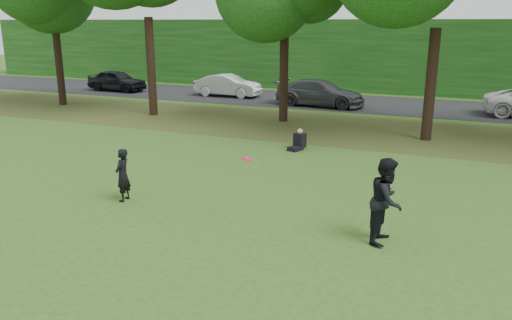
{
  "coord_description": "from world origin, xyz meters",
  "views": [
    {
      "loc": [
        5.27,
        -9.55,
        4.87
      ],
      "look_at": [
        0.36,
        2.26,
        1.3
      ],
      "focal_mm": 35.0,
      "sensor_mm": 36.0,
      "label": 1
    }
  ],
  "objects": [
    {
      "name": "street",
      "position": [
        0.0,
        21.0,
        0.01
      ],
      "size": [
        70.0,
        7.0,
        0.02
      ],
      "primitive_type": "cube",
      "color": "black",
      "rests_on": "ground"
    },
    {
      "name": "ground",
      "position": [
        0.0,
        0.0,
        0.0
      ],
      "size": [
        120.0,
        120.0,
        0.0
      ],
      "primitive_type": "plane",
      "color": "#324F18",
      "rests_on": "ground"
    },
    {
      "name": "player_right",
      "position": [
        3.93,
        1.29,
        0.99
      ],
      "size": [
        0.83,
        1.02,
        1.97
      ],
      "primitive_type": "imported",
      "rotation": [
        0.0,
        0.0,
        1.48
      ],
      "color": "black",
      "rests_on": "ground"
    },
    {
      "name": "seated_person",
      "position": [
        -0.49,
        8.62,
        0.31
      ],
      "size": [
        0.62,
        0.82,
        0.83
      ],
      "rotation": [
        0.0,
        0.0,
        -0.33
      ],
      "color": "black",
      "rests_on": "ground"
    },
    {
      "name": "parked_cars",
      "position": [
        -0.5,
        19.79,
        0.76
      ],
      "size": [
        36.0,
        3.52,
        1.52
      ],
      "color": "black",
      "rests_on": "street"
    },
    {
      "name": "frisbee",
      "position": [
        0.6,
        1.12,
        1.64
      ],
      "size": [
        0.3,
        0.3,
        0.13
      ],
      "color": "#ED135C",
      "rests_on": "ground"
    },
    {
      "name": "player_left",
      "position": [
        -3.22,
        1.22,
        0.75
      ],
      "size": [
        0.43,
        0.59,
        1.5
      ],
      "primitive_type": "imported",
      "rotation": [
        0.0,
        0.0,
        -1.44
      ],
      "color": "black",
      "rests_on": "ground"
    },
    {
      "name": "leaf_litter",
      "position": [
        0.0,
        13.0,
        0.01
      ],
      "size": [
        60.0,
        7.0,
        0.01
      ],
      "primitive_type": "cube",
      "color": "#463619",
      "rests_on": "ground"
    },
    {
      "name": "far_hedge",
      "position": [
        0.0,
        27.0,
        2.5
      ],
      "size": [
        70.0,
        3.0,
        5.0
      ],
      "primitive_type": "cube",
      "color": "#154212",
      "rests_on": "ground"
    }
  ]
}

